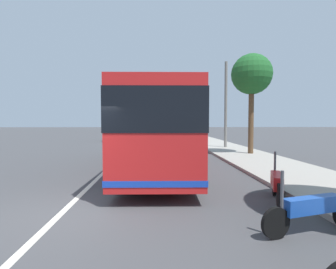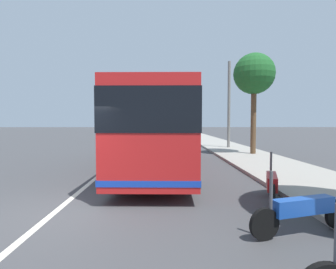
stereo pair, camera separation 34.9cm
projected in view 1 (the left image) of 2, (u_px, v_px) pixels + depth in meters
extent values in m
plane|color=#424244|center=(62.00, 212.00, 6.16)|extent=(220.00, 220.00, 0.00)
cube|color=#9E998E|center=(244.00, 155.00, 16.49)|extent=(110.00, 3.60, 0.14)
cube|color=silver|center=(120.00, 157.00, 16.14)|extent=(110.00, 0.16, 0.01)
cube|color=red|center=(159.00, 128.00, 12.11)|extent=(11.59, 2.92, 2.97)
cube|color=black|center=(159.00, 116.00, 12.09)|extent=(11.63, 2.96, 1.15)
cube|color=#193FB2|center=(160.00, 155.00, 12.17)|extent=(11.62, 2.95, 0.16)
cylinder|color=black|center=(141.00, 149.00, 15.84)|extent=(1.01, 0.33, 1.00)
cylinder|color=black|center=(180.00, 149.00, 15.87)|extent=(1.01, 0.33, 1.00)
cylinder|color=black|center=(121.00, 172.00, 8.48)|extent=(1.01, 0.33, 1.00)
cylinder|color=black|center=(194.00, 172.00, 8.51)|extent=(1.01, 0.33, 1.00)
cylinder|color=black|center=(276.00, 223.00, 4.74)|extent=(0.24, 0.59, 0.59)
cube|color=#1947A5|center=(313.00, 205.00, 5.00)|extent=(0.59, 1.30, 0.30)
cylinder|color=#4C4C51|center=(282.00, 190.00, 4.75)|extent=(0.06, 0.06, 0.70)
cylinder|color=black|center=(274.00, 184.00, 7.61)|extent=(0.66, 0.31, 0.67)
cylinder|color=black|center=(279.00, 198.00, 6.20)|extent=(0.66, 0.31, 0.67)
cube|color=red|center=(277.00, 181.00, 6.90)|extent=(1.13, 0.61, 0.34)
cylinder|color=#4C4C51|center=(275.00, 164.00, 7.48)|extent=(0.06, 0.06, 0.70)
cube|color=gold|center=(160.00, 131.00, 48.63)|extent=(4.46, 1.98, 0.71)
cube|color=black|center=(160.00, 127.00, 48.42)|extent=(2.37, 1.77, 0.58)
cylinder|color=black|center=(156.00, 132.00, 50.08)|extent=(0.65, 0.24, 0.64)
cylinder|color=black|center=(165.00, 132.00, 50.11)|extent=(0.65, 0.24, 0.64)
cylinder|color=black|center=(155.00, 132.00, 47.18)|extent=(0.65, 0.24, 0.64)
cylinder|color=black|center=(165.00, 132.00, 47.20)|extent=(0.65, 0.24, 0.64)
cube|color=silver|center=(114.00, 136.00, 29.99)|extent=(4.45, 2.13, 0.81)
cube|color=black|center=(114.00, 130.00, 29.96)|extent=(2.42, 1.83, 0.51)
cylinder|color=black|center=(121.00, 139.00, 28.70)|extent=(0.66, 0.27, 0.64)
cylinder|color=black|center=(105.00, 139.00, 28.49)|extent=(0.66, 0.27, 0.64)
cylinder|color=black|center=(122.00, 137.00, 31.52)|extent=(0.66, 0.27, 0.64)
cylinder|color=black|center=(108.00, 137.00, 31.32)|extent=(0.66, 0.27, 0.64)
cube|color=red|center=(134.00, 130.00, 55.93)|extent=(4.72, 2.14, 0.79)
cube|color=black|center=(134.00, 126.00, 55.87)|extent=(2.47, 1.87, 0.57)
cylinder|color=black|center=(137.00, 131.00, 54.41)|extent=(0.65, 0.26, 0.64)
cylinder|color=black|center=(128.00, 131.00, 54.43)|extent=(0.65, 0.26, 0.64)
cylinder|color=black|center=(139.00, 131.00, 57.46)|extent=(0.65, 0.26, 0.64)
cylinder|color=black|center=(131.00, 131.00, 57.48)|extent=(0.65, 0.26, 0.64)
cylinder|color=brown|center=(251.00, 121.00, 16.66)|extent=(0.33, 0.33, 4.39)
sphere|color=#1E5B26|center=(252.00, 74.00, 16.52)|extent=(2.54, 2.54, 2.54)
cylinder|color=slate|center=(226.00, 106.00, 20.84)|extent=(0.22, 0.22, 6.90)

